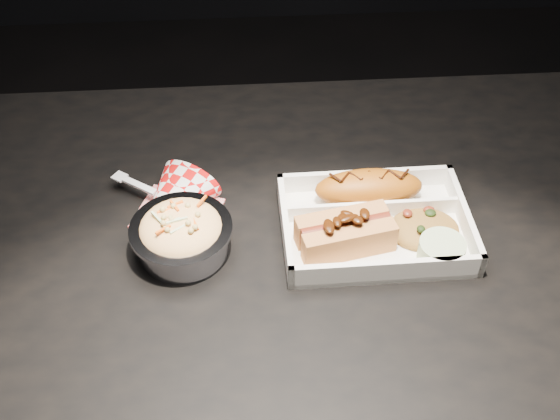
% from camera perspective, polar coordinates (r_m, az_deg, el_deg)
% --- Properties ---
extents(dining_table, '(1.20, 0.80, 0.75)m').
position_cam_1_polar(dining_table, '(1.00, 2.60, -6.98)').
color(dining_table, black).
rests_on(dining_table, ground).
extents(food_tray, '(0.25, 0.18, 0.04)m').
position_cam_1_polar(food_tray, '(0.96, 7.67, -1.37)').
color(food_tray, white).
rests_on(food_tray, dining_table).
extents(fried_pastry, '(0.15, 0.06, 0.05)m').
position_cam_1_polar(fried_pastry, '(0.98, 7.22, 1.81)').
color(fried_pastry, '#9E510F').
rests_on(fried_pastry, food_tray).
extents(hotdog, '(0.13, 0.08, 0.06)m').
position_cam_1_polar(hotdog, '(0.92, 5.33, -1.73)').
color(hotdog, '#C27E42').
rests_on(hotdog, food_tray).
extents(fried_rice_mound, '(0.10, 0.08, 0.03)m').
position_cam_1_polar(fried_rice_mound, '(0.95, 11.70, -1.08)').
color(fried_rice_mound, olive).
rests_on(fried_rice_mound, food_tray).
extents(cupcake_liner, '(0.06, 0.06, 0.03)m').
position_cam_1_polar(cupcake_liner, '(0.93, 12.98, -3.28)').
color(cupcake_liner, '#B0C494').
rests_on(cupcake_liner, food_tray).
extents(foil_coleslaw_cup, '(0.13, 0.13, 0.07)m').
position_cam_1_polar(foil_coleslaw_cup, '(0.92, -8.01, -1.89)').
color(foil_coleslaw_cup, silver).
rests_on(foil_coleslaw_cup, dining_table).
extents(napkin_fork, '(0.16, 0.15, 0.10)m').
position_cam_1_polar(napkin_fork, '(0.99, -8.95, 0.71)').
color(napkin_fork, red).
rests_on(napkin_fork, dining_table).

